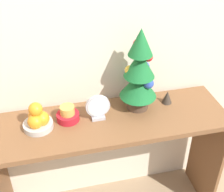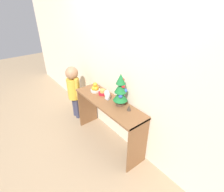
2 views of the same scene
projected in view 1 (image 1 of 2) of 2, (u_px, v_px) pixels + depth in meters
name	position (u px, v px, depth m)	size (l,w,h in m)	color
back_wall	(100.00, 20.00, 1.61)	(7.00, 0.05, 2.50)	beige
console_table	(111.00, 143.00, 1.79)	(1.30, 0.40, 0.78)	brown
mini_tree	(139.00, 72.00, 1.65)	(0.20, 0.20, 0.48)	#4C3828
fruit_bowl	(38.00, 119.00, 1.60)	(0.16, 0.16, 0.16)	#B7B2A8
singing_bowl	(68.00, 115.00, 1.67)	(0.12, 0.12, 0.09)	#AD1923
desk_clock	(98.00, 108.00, 1.65)	(0.13, 0.04, 0.15)	#B2B2B7
figurine	(167.00, 97.00, 1.80)	(0.06, 0.06, 0.08)	#382D23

